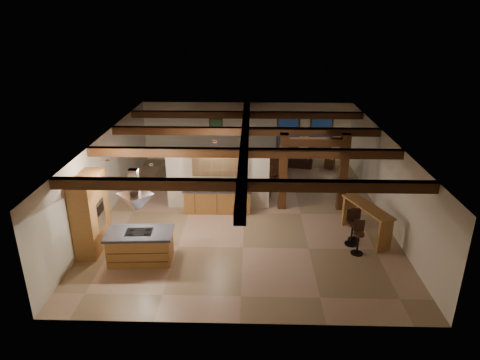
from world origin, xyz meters
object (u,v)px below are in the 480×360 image
Objects in this scene: sofa at (292,160)px; dining_table at (253,181)px; kitchen_island at (140,246)px; bar_counter at (366,216)px.

dining_table is at bearing 67.27° from sofa.
kitchen_island is 10.03m from sofa.
kitchen_island is at bearing 68.94° from sofa.
sofa is (1.91, 2.93, -0.05)m from dining_table.
dining_table is 3.50m from sofa.
dining_table is 0.84× the size of bar_counter.
bar_counter is at bearing 114.73° from sofa.
sofa is at bearing 32.84° from dining_table.
sofa is 0.87× the size of bar_counter.
sofa is at bearing 58.61° from kitchen_island.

